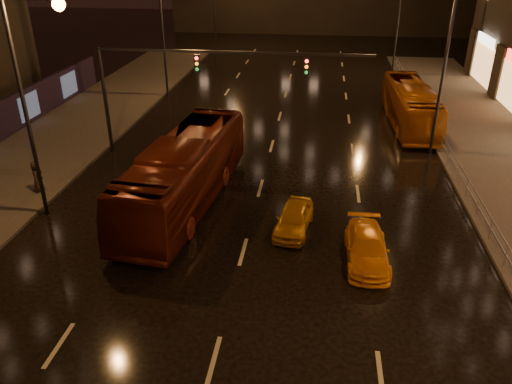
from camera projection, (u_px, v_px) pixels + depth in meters
ground at (268, 158)px, 29.41m from camera, size 140.00×140.00×0.00m
sidewalk_left at (6, 181)px, 26.47m from camera, size 7.00×70.00×0.15m
traffic_signal at (179, 76)px, 27.86m from camera, size 15.31×0.32×6.20m
railing_right at (458, 167)px, 26.09m from camera, size 0.05×56.00×1.00m
bus_red at (185, 172)px, 23.71m from camera, size 3.94×12.07×3.30m
bus_curb at (410, 105)px, 34.05m from camera, size 2.72×10.38×2.87m
taxi_near at (294, 218)px, 21.84m from camera, size 1.83×3.60×1.18m
taxi_far at (367, 248)px, 19.73m from camera, size 1.68×4.01×1.15m
pedestrian_c at (37, 176)px, 24.89m from camera, size 0.69×0.89×1.61m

